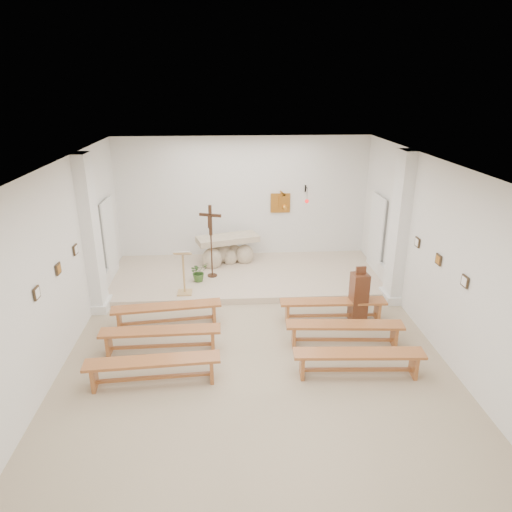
{
  "coord_description": "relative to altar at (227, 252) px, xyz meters",
  "views": [
    {
      "loc": [
        -0.45,
        -7.5,
        4.8
      ],
      "look_at": [
        0.14,
        1.6,
        1.34
      ],
      "focal_mm": 32.0,
      "sensor_mm": 36.0,
      "label": 1
    }
  ],
  "objects": [
    {
      "name": "bench_right_second",
      "position": [
        2.23,
        -4.15,
        -0.12
      ],
      "size": [
        2.28,
        0.53,
        0.48
      ],
      "rotation": [
        0.0,
        0.0,
        -0.08
      ],
      "color": "#AE6532",
      "rests_on": "ground"
    },
    {
      "name": "donation_pedestal",
      "position": [
        2.77,
        -3.18,
        0.07
      ],
      "size": [
        0.36,
        0.36,
        1.25
      ],
      "rotation": [
        0.0,
        0.0,
        0.09
      ],
      "color": "#5C2E1A",
      "rests_on": "ground"
    },
    {
      "name": "gold_wall_relief",
      "position": [
        1.53,
        0.7,
        1.17
      ],
      "size": [
        0.55,
        0.04,
        0.55
      ],
      "primitive_type": "cube",
      "color": "#C6822E",
      "rests_on": "wall_back"
    },
    {
      "name": "pilaster_left",
      "position": [
        -2.89,
        -2.26,
        1.27
      ],
      "size": [
        0.26,
        0.55,
        3.5
      ],
      "primitive_type": "cube",
      "color": "white",
      "rests_on": "ground"
    },
    {
      "name": "ground",
      "position": [
        0.48,
        -4.26,
        -0.48
      ],
      "size": [
        7.0,
        10.0,
        0.0
      ],
      "primitive_type": "cube",
      "color": "tan",
      "rests_on": "ground"
    },
    {
      "name": "station_frame_left_rear",
      "position": [
        -2.99,
        -3.06,
        1.24
      ],
      "size": [
        0.03,
        0.2,
        0.2
      ],
      "primitive_type": "cube",
      "color": "#382918",
      "rests_on": "wall_left"
    },
    {
      "name": "station_frame_left_mid",
      "position": [
        -2.99,
        -4.06,
        1.24
      ],
      "size": [
        0.03,
        0.2,
        0.2
      ],
      "primitive_type": "cube",
      "color": "#382918",
      "rests_on": "wall_left"
    },
    {
      "name": "bench_left_second",
      "position": [
        -1.28,
        -4.15,
        -0.12
      ],
      "size": [
        2.26,
        0.4,
        0.48
      ],
      "rotation": [
        0.0,
        0.0,
        0.02
      ],
      "color": "#AE6532",
      "rests_on": "ground"
    },
    {
      "name": "radiator_right",
      "position": [
        3.91,
        -1.56,
        -0.21
      ],
      "size": [
        0.1,
        0.85,
        0.52
      ],
      "primitive_type": "cube",
      "color": "silver",
      "rests_on": "ground"
    },
    {
      "name": "station_frame_right_rear",
      "position": [
        3.95,
        -3.06,
        1.24
      ],
      "size": [
        0.03,
        0.2,
        0.2
      ],
      "primitive_type": "cube",
      "color": "#382918",
      "rests_on": "wall_right"
    },
    {
      "name": "sanctuary_lamp",
      "position": [
        2.23,
        0.44,
        1.33
      ],
      "size": [
        0.11,
        0.36,
        0.44
      ],
      "color": "black",
      "rests_on": "wall_back"
    },
    {
      "name": "bench_right_third",
      "position": [
        2.23,
        -5.15,
        -0.12
      ],
      "size": [
        2.28,
        0.49,
        0.48
      ],
      "rotation": [
        0.0,
        0.0,
        -0.06
      ],
      "color": "#AE6532",
      "rests_on": "ground"
    },
    {
      "name": "station_frame_left_front",
      "position": [
        -2.99,
        -5.06,
        1.24
      ],
      "size": [
        0.03,
        0.2,
        0.2
      ],
      "primitive_type": "cube",
      "color": "#382918",
      "rests_on": "wall_left"
    },
    {
      "name": "station_frame_right_front",
      "position": [
        3.95,
        -5.06,
        1.24
      ],
      "size": [
        0.03,
        0.2,
        0.2
      ],
      "primitive_type": "cube",
      "color": "#382918",
      "rests_on": "wall_right"
    },
    {
      "name": "sanctuary_platform",
      "position": [
        0.48,
        -0.76,
        -0.4
      ],
      "size": [
        6.98,
        3.0,
        0.15
      ],
      "primitive_type": "cube",
      "color": "#C1AB95",
      "rests_on": "ground"
    },
    {
      "name": "bench_left_front",
      "position": [
        -1.28,
        -3.16,
        -0.12
      ],
      "size": [
        2.29,
        0.61,
        0.48
      ],
      "rotation": [
        0.0,
        0.0,
        0.11
      ],
      "color": "#AE6532",
      "rests_on": "ground"
    },
    {
      "name": "wall_back",
      "position": [
        0.48,
        0.73,
        1.27
      ],
      "size": [
        7.0,
        0.02,
        3.5
      ],
      "primitive_type": "cube",
      "color": "silver",
      "rests_on": "ground"
    },
    {
      "name": "wall_right",
      "position": [
        3.97,
        -4.26,
        1.27
      ],
      "size": [
        0.02,
        10.0,
        3.5
      ],
      "primitive_type": "cube",
      "color": "silver",
      "rests_on": "ground"
    },
    {
      "name": "altar",
      "position": [
        0.0,
        0.0,
        0.0
      ],
      "size": [
        1.77,
        1.09,
        0.85
      ],
      "rotation": [
        0.0,
        0.0,
        0.29
      ],
      "color": "beige",
      "rests_on": "sanctuary_platform"
    },
    {
      "name": "bench_right_front",
      "position": [
        2.23,
        -3.16,
        -0.12
      ],
      "size": [
        2.27,
        0.42,
        0.48
      ],
      "rotation": [
        0.0,
        0.0,
        -0.03
      ],
      "color": "#AE6532",
      "rests_on": "ground"
    },
    {
      "name": "potted_plant",
      "position": [
        -0.72,
        -1.18,
        -0.08
      ],
      "size": [
        0.58,
        0.56,
        0.49
      ],
      "primitive_type": "imported",
      "rotation": [
        0.0,
        0.0,
        0.59
      ],
      "color": "#355C24",
      "rests_on": "sanctuary_platform"
    },
    {
      "name": "lectern",
      "position": [
        -1.02,
        -1.9,
        0.22
      ],
      "size": [
        0.4,
        0.34,
        1.11
      ],
      "rotation": [
        0.0,
        0.0,
        -0.0
      ],
      "color": "tan",
      "rests_on": "sanctuary_platform"
    },
    {
      "name": "wall_left",
      "position": [
        -3.01,
        -4.26,
        1.27
      ],
      "size": [
        0.02,
        10.0,
        3.5
      ],
      "primitive_type": "cube",
      "color": "silver",
      "rests_on": "ground"
    },
    {
      "name": "station_frame_right_mid",
      "position": [
        3.95,
        -4.06,
        1.24
      ],
      "size": [
        0.03,
        0.2,
        0.2
      ],
      "primitive_type": "cube",
      "color": "#382918",
      "rests_on": "wall_right"
    },
    {
      "name": "radiator_left",
      "position": [
        -2.95,
        -1.56,
        -0.21
      ],
      "size": [
        0.1,
        0.85,
        0.52
      ],
      "primitive_type": "cube",
      "color": "silver",
      "rests_on": "ground"
    },
    {
      "name": "ceiling",
      "position": [
        0.48,
        -4.26,
        3.01
      ],
      "size": [
        7.0,
        10.0,
        0.02
      ],
      "primitive_type": "cube",
      "color": "silver",
      "rests_on": "wall_back"
    },
    {
      "name": "pilaster_right",
      "position": [
        3.85,
        -2.26,
        1.27
      ],
      "size": [
        0.26,
        0.55,
        3.5
      ],
      "primitive_type": "cube",
      "color": "white",
      "rests_on": "ground"
    },
    {
      "name": "crucifix_stand",
      "position": [
        -0.4,
        -0.9,
        0.76
      ],
      "size": [
        0.55,
        0.25,
        1.88
      ],
      "rotation": [
        0.0,
        0.0,
        -0.34
      ],
      "color": "#382311",
      "rests_on": "sanctuary_platform"
    },
    {
      "name": "bench_left_third",
      "position": [
        -1.28,
        -5.15,
        -0.12
      ],
      "size": [
        2.28,
        0.5,
        0.48
      ],
      "rotation": [
        0.0,
        0.0,
        0.06
      ],
      "color": "#AE6532",
      "rests_on": "ground"
    }
  ]
}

